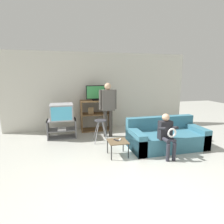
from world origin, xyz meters
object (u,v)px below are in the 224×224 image
Objects in this scene: media_shelf at (96,115)px; folding_stool at (100,124)px; remote_control_white at (120,140)px; television_main at (62,112)px; snack_table at (118,143)px; tv_stand at (62,129)px; remote_control_black at (116,140)px; television_flat at (96,93)px; person_seated_child at (167,132)px; person_standing_adult at (108,105)px; couch at (166,137)px.

media_shelf reaches higher than folding_stool.
remote_control_white is (0.28, -0.98, -0.13)m from folding_stool.
snack_table is at bearing -52.89° from television_main.
tv_stand reaches higher than remote_control_black.
television_flat reaches higher than snack_table.
folding_stool is at bearing 133.43° from person_seated_child.
person_standing_adult reaches higher than snack_table.
remote_control_black is at bearing -79.53° from folding_stool.
couch is at bearing 37.16° from remote_control_white.
television_main and media_shelf have the same top height.
tv_stand is at bearing -154.99° from television_flat.
folding_stool is (1.04, -0.62, -0.28)m from television_main.
snack_table is 0.27× the size of person_standing_adult.
snack_table is 0.07m from remote_control_black.
media_shelf is at bearing 106.89° from television_flat.
television_flat is 1.37m from folding_stool.
remote_control_black is (0.12, -2.15, -0.89)m from television_flat.
couch is 1.89m from person_standing_adult.
person_standing_adult reaches higher than folding_stool.
tv_stand is 1.25m from folding_stool.
media_shelf is 1.16m from folding_stool.
television_flat reaches higher than media_shelf.
couch is at bearing -43.10° from person_standing_adult.
television_flat is at bearing 115.89° from person_seated_child.
television_flat is at bearing 125.18° from remote_control_white.
remote_control_black is 0.09m from remote_control_white.
person_standing_adult reaches higher than remote_control_white.
remote_control_black is 1.16m from person_seated_child.
tv_stand is 5.79× the size of remote_control_black.
person_seated_child is (1.21, -2.50, 0.06)m from media_shelf.
television_flat reaches higher than couch.
couch is (1.30, 0.18, -0.11)m from remote_control_white.
television_main is 4.52× the size of remote_control_black.
folding_stool is (-0.06, -1.15, -0.75)m from television_flat.
folding_stool is 1.85m from person_seated_child.
television_flat reaches higher than television_main.
snack_table is at bearing -93.73° from person_standing_adult.
remote_control_black is 1.52m from person_standing_adult.
media_shelf is at bearing 25.54° from tv_stand.
media_shelf is at bearing 26.04° from television_main.
snack_table is 3.08× the size of remote_control_white.
remote_control_white reaches higher than snack_table.
person_seated_child is at bearing -40.35° from television_main.
remote_control_black is at bearing 162.38° from person_seated_child.
tv_stand is 0.83× the size of person_seated_child.
folding_stool is 0.69m from person_standing_adult.
television_main is 1.38m from person_standing_adult.
tv_stand is at bearing 149.51° from folding_stool.
couch is at bearing -27.17° from folding_stool.
couch reaches higher than folding_stool.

